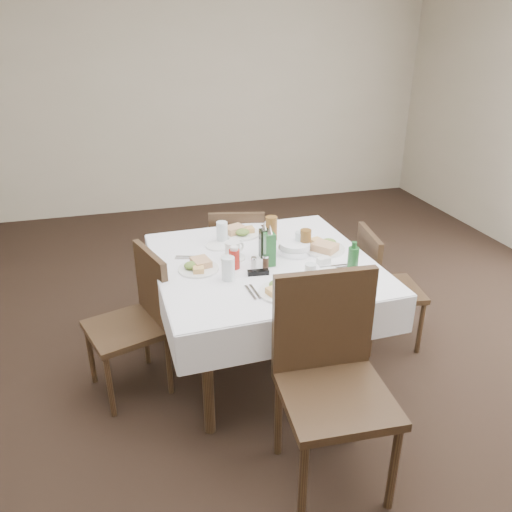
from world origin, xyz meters
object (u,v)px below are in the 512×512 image
at_px(chair_east, 380,281).
at_px(bread_basket, 295,248).
at_px(dining_table, 264,274).
at_px(water_s, 310,274).
at_px(coffee_mug, 233,251).
at_px(chair_north, 237,254).
at_px(chair_south, 330,368).
at_px(oil_cruet_dark, 264,242).
at_px(green_bottle, 353,263).
at_px(water_w, 228,269).
at_px(water_n, 222,232).
at_px(ketchup_bottle, 234,258).
at_px(chair_west, 138,313).
at_px(water_e, 300,241).
at_px(oil_cruet_green, 270,248).

distance_m(chair_east, bread_basket, 0.69).
height_order(dining_table, bread_basket, bread_basket).
relative_size(water_s, coffee_mug, 0.72).
bearing_deg(chair_north, chair_south, -87.94).
xyz_separation_m(chair_east, bread_basket, (-0.62, -0.02, 0.32)).
relative_size(oil_cruet_dark, green_bottle, 1.00).
bearing_deg(dining_table, water_w, -145.07).
bearing_deg(water_s, dining_table, 115.81).
height_order(chair_south, water_w, chair_south).
xyz_separation_m(chair_south, oil_cruet_dark, (-0.05, 0.89, 0.27)).
height_order(water_n, water_w, same).
bearing_deg(ketchup_bottle, bread_basket, 14.57).
distance_m(chair_west, water_n, 0.73).
relative_size(water_s, bread_basket, 0.55).
bearing_deg(green_bottle, bread_basket, 113.30).
relative_size(oil_cruet_dark, coffee_mug, 1.44).
xyz_separation_m(water_e, oil_cruet_green, (-0.24, -0.15, 0.05)).
xyz_separation_m(chair_south, green_bottle, (0.32, 0.48, 0.28)).
distance_m(water_e, coffee_mug, 0.43).
distance_m(oil_cruet_green, coffee_mug, 0.24).
bearing_deg(chair_north, ketchup_bottle, -104.33).
xyz_separation_m(chair_west, oil_cruet_dark, (0.77, 0.01, 0.36)).
distance_m(chair_south, oil_cruet_green, 0.82).
bearing_deg(chair_north, oil_cruet_dark, -89.83).
bearing_deg(chair_east, water_n, 164.55).
relative_size(water_e, oil_cruet_green, 0.48).
bearing_deg(oil_cruet_dark, chair_north, 90.17).
distance_m(water_s, oil_cruet_dark, 0.42).
xyz_separation_m(chair_east, chair_west, (-1.58, -0.03, 0.02)).
bearing_deg(water_n, ketchup_bottle, -92.01).
relative_size(oil_cruet_dark, ketchup_bottle, 1.67).
relative_size(chair_east, bread_basket, 4.07).
bearing_deg(coffee_mug, dining_table, -25.14).
distance_m(chair_north, coffee_mug, 0.77).
bearing_deg(oil_cruet_dark, green_bottle, -47.95).
relative_size(chair_south, chair_east, 1.24).
bearing_deg(oil_cruet_green, ketchup_bottle, 175.60).
bearing_deg(oil_cruet_green, chair_south, -85.74).
xyz_separation_m(chair_north, bread_basket, (0.20, -0.69, 0.32)).
bearing_deg(coffee_mug, bread_basket, -3.22).
relative_size(water_s, oil_cruet_green, 0.45).
bearing_deg(coffee_mug, oil_cruet_green, -37.71).
bearing_deg(water_e, water_n, 148.97).
height_order(chair_east, water_s, water_s).
distance_m(dining_table, oil_cruet_green, 0.20).
bearing_deg(oil_cruet_dark, coffee_mug, 173.22).
bearing_deg(coffee_mug, water_e, 1.64).
relative_size(coffee_mug, green_bottle, 0.69).
height_order(oil_cruet_dark, ketchup_bottle, oil_cruet_dark).
bearing_deg(water_e, green_bottle, -73.48).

